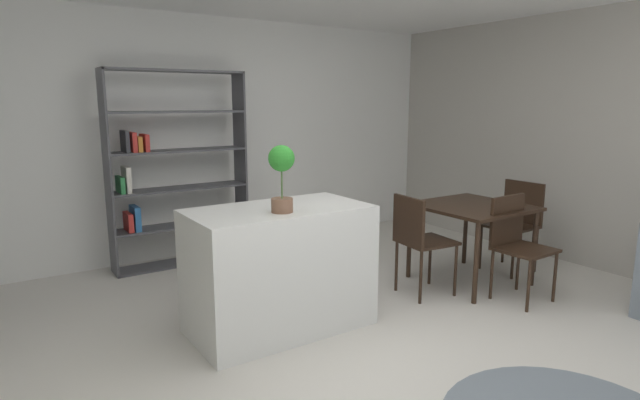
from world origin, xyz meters
name	(u,v)px	position (x,y,z in m)	size (l,w,h in m)	color
ground_plane	(363,346)	(0.00, 0.00, 0.00)	(8.57, 8.57, 0.00)	beige
back_partition	(205,137)	(0.00, 2.89, 1.31)	(6.24, 0.06, 2.62)	white
right_partition_gray	(611,142)	(3.09, 0.00, 1.31)	(0.06, 5.84, 2.62)	#B2ADA3
kitchen_island	(279,269)	(-0.34, 0.60, 0.47)	(1.33, 0.72, 0.93)	silver
potted_plant_on_island	(282,171)	(-0.39, 0.45, 1.23)	(0.18, 0.18, 0.47)	brown
open_bookshelf	(171,171)	(-0.50, 2.58, 1.00)	(1.42, 0.30, 2.01)	#4C4C51
dining_table	(472,213)	(1.68, 0.50, 0.67)	(0.93, 0.93, 0.75)	black
dining_chair_island_side	(418,236)	(1.00, 0.50, 0.55)	(0.49, 0.45, 0.90)	black
dining_chair_near	(516,238)	(1.68, 0.00, 0.54)	(0.46, 0.43, 0.90)	black
dining_chair_window_side	(516,217)	(2.36, 0.50, 0.54)	(0.44, 0.45, 0.90)	black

